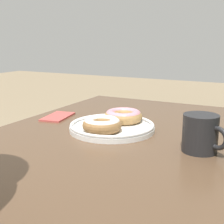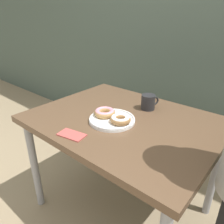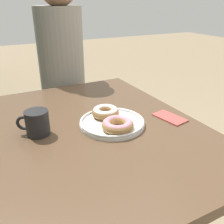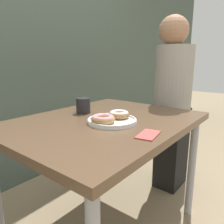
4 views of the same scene
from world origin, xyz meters
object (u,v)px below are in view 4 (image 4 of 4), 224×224
(person_figure, at_px, (173,105))
(napkin, at_px, (148,135))
(dining_table, at_px, (105,132))
(coffee_mug, at_px, (83,105))
(donut_plate, at_px, (111,118))

(person_figure, height_order, napkin, person_figure)
(dining_table, xyz_separation_m, coffee_mug, (0.04, 0.21, 0.13))
(donut_plate, xyz_separation_m, napkin, (-0.06, -0.26, -0.02))
(dining_table, xyz_separation_m, napkin, (-0.09, -0.33, 0.08))
(dining_table, height_order, napkin, napkin)
(dining_table, xyz_separation_m, person_figure, (0.74, -0.10, 0.06))
(dining_table, bearing_deg, napkin, -104.43)
(napkin, bearing_deg, person_figure, 15.89)
(napkin, bearing_deg, donut_plate, 77.89)
(person_figure, bearing_deg, coffee_mug, 156.05)
(donut_plate, bearing_deg, coffee_mug, 76.68)
(donut_plate, relative_size, person_figure, 0.19)
(coffee_mug, height_order, napkin, coffee_mug)
(dining_table, bearing_deg, coffee_mug, 79.94)
(dining_table, relative_size, coffee_mug, 9.16)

